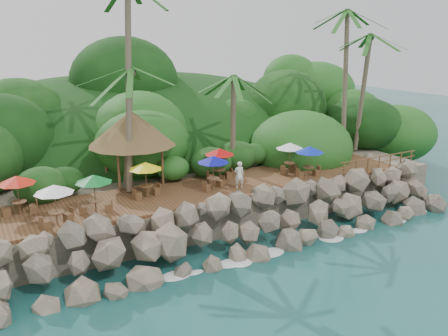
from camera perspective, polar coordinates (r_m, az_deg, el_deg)
ground at (r=25.61m, az=6.75°, el=-10.56°), size 140.00×140.00×0.00m
land_base at (r=38.42m, az=-7.38°, el=0.16°), size 32.00×25.20×2.10m
jungle_hill at (r=45.50m, az=-10.94°, el=1.10°), size 44.80×28.00×15.40m
seawall at (r=26.62m, az=4.28°, el=-6.71°), size 29.00×4.00×2.30m
terrace at (r=29.45m, az=0.00°, el=-2.25°), size 26.00×5.00×0.20m
jungle_foliage at (r=37.83m, az=-6.74°, el=-1.73°), size 44.00×16.00×12.00m
foam_line at (r=25.81m, az=6.36°, el=-10.25°), size 25.20×0.80×0.06m
palms at (r=30.61m, az=-1.33°, el=17.02°), size 34.64×6.65×13.65m
palapa at (r=29.79m, az=-11.20°, el=4.80°), size 5.51×5.51×4.60m
dining_clusters at (r=28.06m, az=-3.29°, el=0.74°), size 22.21×5.03×2.10m
railing at (r=34.31m, az=18.42°, el=0.77°), size 7.20×0.10×1.00m
waiter at (r=28.53m, az=1.86°, el=-0.86°), size 0.70×0.55×1.70m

